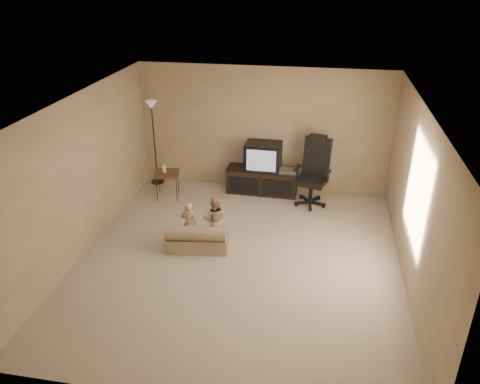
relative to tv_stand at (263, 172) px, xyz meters
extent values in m
plane|color=beige|center=(-0.04, -2.49, -0.44)|extent=(5.50, 5.50, 0.00)
plane|color=silver|center=(-0.04, -2.49, 2.06)|extent=(5.50, 5.50, 0.00)
plane|color=tan|center=(-0.04, 0.26, 0.81)|extent=(5.00, 0.00, 5.00)
plane|color=tan|center=(-0.04, -5.24, 0.81)|extent=(5.00, 0.00, 5.00)
plane|color=tan|center=(-2.54, -2.49, 0.81)|extent=(0.00, 5.50, 5.50)
plane|color=tan|center=(2.46, -2.49, 0.81)|extent=(0.00, 5.50, 5.50)
cube|color=black|center=(-0.01, 0.00, -0.21)|extent=(1.42, 0.54, 0.45)
cube|color=black|center=(-0.01, 0.00, 0.04)|extent=(1.46, 0.58, 0.04)
cube|color=black|center=(-0.34, -0.25, -0.21)|extent=(0.58, 0.03, 0.34)
cube|color=black|center=(0.32, -0.27, -0.21)|extent=(0.58, 0.03, 0.34)
cube|color=black|center=(-0.01, 0.02, 0.34)|extent=(0.72, 0.52, 0.55)
cube|color=white|center=(-0.01, -0.24, 0.34)|extent=(0.58, 0.02, 0.43)
cube|color=#ACACAE|center=(0.54, -0.07, 0.09)|extent=(0.41, 0.29, 0.06)
cylinder|color=black|center=(0.98, -0.41, -0.17)|extent=(0.08, 0.08, 0.43)
cube|color=black|center=(0.98, -0.41, 0.08)|extent=(0.66, 0.66, 0.10)
cube|color=black|center=(1.05, -0.16, 0.48)|extent=(0.55, 0.32, 0.76)
cube|color=black|center=(1.05, -0.16, 0.83)|extent=(0.34, 0.19, 0.17)
cube|color=black|center=(0.70, -0.33, 0.28)|extent=(0.15, 0.31, 0.04)
cube|color=black|center=(1.26, -0.48, 0.28)|extent=(0.15, 0.31, 0.04)
cube|color=brown|center=(-1.83, -0.59, 0.08)|extent=(0.57, 0.57, 0.03)
cylinder|color=#302115|center=(-1.97, -0.82, -0.18)|extent=(0.01, 0.01, 0.53)
cylinder|color=#302115|center=(-1.60, -0.73, -0.18)|extent=(0.01, 0.01, 0.53)
cylinder|color=#302115|center=(-2.06, -0.44, -0.18)|extent=(0.01, 0.01, 0.53)
cylinder|color=#302115|center=(-1.68, -0.36, -0.18)|extent=(0.01, 0.01, 0.53)
cylinder|color=silver|center=(-1.88, -0.56, 0.16)|extent=(0.07, 0.07, 0.13)
cone|color=#D8B48D|center=(-1.88, -0.56, 0.25)|extent=(0.05, 0.05, 0.05)
cylinder|color=#302115|center=(-2.28, 0.06, -0.42)|extent=(0.28, 0.28, 0.03)
cylinder|color=#302115|center=(-2.28, 0.06, 0.41)|extent=(0.03, 0.03, 1.68)
cone|color=beige|center=(-2.28, 0.06, 1.26)|extent=(0.24, 0.24, 0.16)
cube|color=gray|center=(-0.77, -2.27, -0.31)|extent=(1.04, 0.65, 0.26)
cylinder|color=gray|center=(-0.75, -2.44, -0.08)|extent=(0.98, 0.36, 0.23)
imported|color=tan|center=(-0.94, -2.16, -0.06)|extent=(0.28, 0.21, 0.76)
imported|color=tan|center=(-0.52, -2.06, -0.01)|extent=(0.42, 0.23, 0.86)
camera|label=1|loc=(1.08, -8.59, 3.78)|focal=35.00mm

